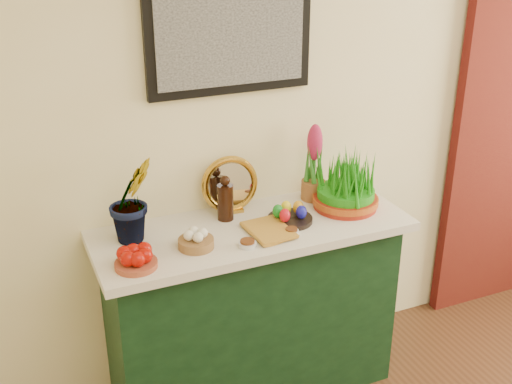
# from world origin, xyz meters

# --- Properties ---
(sideboard) EXTENTS (1.30, 0.45, 0.85)m
(sideboard) POSITION_xyz_m (-0.45, 2.00, 0.42)
(sideboard) COLOR #13361A
(sideboard) RESTS_ON ground
(tablecloth) EXTENTS (1.40, 0.55, 0.04)m
(tablecloth) POSITION_xyz_m (-0.45, 2.00, 0.87)
(tablecloth) COLOR silver
(tablecloth) RESTS_ON sideboard
(hyacinth_green) EXTENTS (0.29, 0.27, 0.48)m
(hyacinth_green) POSITION_xyz_m (-0.94, 2.08, 1.13)
(hyacinth_green) COLOR #2F7C23
(hyacinth_green) RESTS_ON tablecloth
(apple_bowl) EXTENTS (0.19, 0.19, 0.08)m
(apple_bowl) POSITION_xyz_m (-1.00, 1.85, 0.93)
(apple_bowl) COLOR #9E462C
(apple_bowl) RESTS_ON tablecloth
(garlic_basket) EXTENTS (0.17, 0.17, 0.08)m
(garlic_basket) POSITION_xyz_m (-0.73, 1.91, 0.92)
(garlic_basket) COLOR olive
(garlic_basket) RESTS_ON tablecloth
(vinegar_cruet) EXTENTS (0.07, 0.07, 0.21)m
(vinegar_cruet) POSITION_xyz_m (-0.53, 2.11, 0.98)
(vinegar_cruet) COLOR black
(vinegar_cruet) RESTS_ON tablecloth
(mirror) EXTENTS (0.27, 0.09, 0.27)m
(mirror) POSITION_xyz_m (-0.48, 2.18, 1.02)
(mirror) COLOR gold
(mirror) RESTS_ON tablecloth
(book) EXTENTS (0.17, 0.24, 0.03)m
(book) POSITION_xyz_m (-0.49, 1.90, 0.91)
(book) COLOR #BB832C
(book) RESTS_ON tablecloth
(spice_dish_left) EXTENTS (0.08, 0.08, 0.03)m
(spice_dish_left) POSITION_xyz_m (-0.54, 1.83, 0.90)
(spice_dish_left) COLOR silver
(spice_dish_left) RESTS_ON tablecloth
(spice_dish_right) EXTENTS (0.06, 0.06, 0.03)m
(spice_dish_right) POSITION_xyz_m (-0.32, 1.86, 0.90)
(spice_dish_right) COLOR silver
(spice_dish_right) RESTS_ON tablecloth
(egg_plate) EXTENTS (0.22, 0.22, 0.08)m
(egg_plate) POSITION_xyz_m (-0.27, 1.97, 0.92)
(egg_plate) COLOR black
(egg_plate) RESTS_ON tablecloth
(hyacinth_pink) EXTENTS (0.11, 0.11, 0.37)m
(hyacinth_pink) POSITION_xyz_m (-0.07, 2.15, 1.06)
(hyacinth_pink) COLOR brown
(hyacinth_pink) RESTS_ON tablecloth
(wheatgrass_sabzeh) EXTENTS (0.31, 0.31, 0.25)m
(wheatgrass_sabzeh) POSITION_xyz_m (0.03, 2.00, 1.00)
(wheatgrass_sabzeh) COLOR maroon
(wheatgrass_sabzeh) RESTS_ON tablecloth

